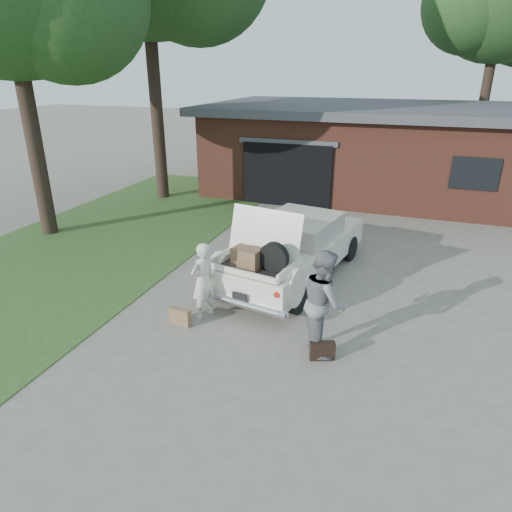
% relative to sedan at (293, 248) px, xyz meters
% --- Properties ---
extents(ground, '(90.00, 90.00, 0.00)m').
position_rel_sedan_xyz_m(ground, '(-0.34, -2.22, -0.72)').
color(ground, gray).
rests_on(ground, ground).
extents(grass_strip, '(6.00, 16.00, 0.02)m').
position_rel_sedan_xyz_m(grass_strip, '(-5.84, 0.78, -0.71)').
color(grass_strip, '#2D4C1E').
rests_on(grass_strip, ground).
extents(house, '(12.80, 7.80, 3.30)m').
position_rel_sedan_xyz_m(house, '(0.64, 9.25, 0.95)').
color(house, brown).
rests_on(house, ground).
extents(sedan, '(2.70, 5.12, 1.99)m').
position_rel_sedan_xyz_m(sedan, '(0.00, 0.00, 0.00)').
color(sedan, white).
rests_on(sedan, ground).
extents(woman_left, '(0.57, 0.67, 1.57)m').
position_rel_sedan_xyz_m(woman_left, '(-1.14, -2.45, 0.07)').
color(woman_left, beige).
rests_on(woman_left, ground).
extents(woman_right, '(1.02, 1.12, 1.86)m').
position_rel_sedan_xyz_m(woman_right, '(1.29, -2.76, 0.21)').
color(woman_right, slate).
rests_on(woman_right, ground).
extents(suitcase_left, '(0.45, 0.19, 0.34)m').
position_rel_sedan_xyz_m(suitcase_left, '(-1.44, -2.88, -0.55)').
color(suitcase_left, '#906949').
rests_on(suitcase_left, ground).
extents(suitcase_right, '(0.45, 0.29, 0.33)m').
position_rel_sedan_xyz_m(suitcase_right, '(1.38, -3.08, -0.55)').
color(suitcase_right, black).
rests_on(suitcase_right, ground).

